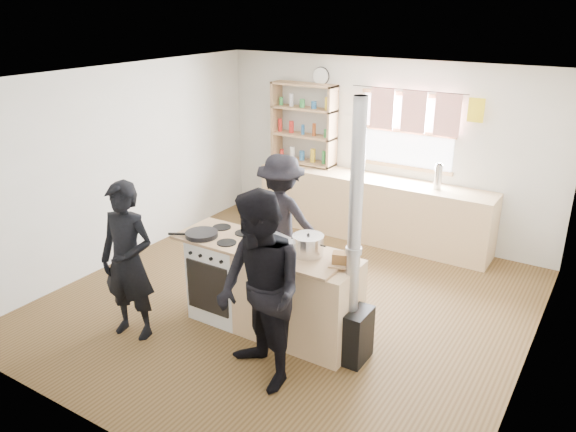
# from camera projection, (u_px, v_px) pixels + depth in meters

# --- Properties ---
(ground) EXTENTS (5.00, 5.00, 0.01)m
(ground) POSITION_uv_depth(u_px,v_px,m) (289.00, 303.00, 6.39)
(ground) COLOR brown
(ground) RESTS_ON ground
(back_counter) EXTENTS (3.40, 0.55, 0.90)m
(back_counter) POSITION_uv_depth(u_px,v_px,m) (371.00, 208.00, 7.98)
(back_counter) COLOR tan
(back_counter) RESTS_ON ground
(shelving_unit) EXTENTS (1.00, 0.28, 1.20)m
(shelving_unit) POSITION_uv_depth(u_px,v_px,m) (304.00, 124.00, 8.29)
(shelving_unit) COLOR tan
(shelving_unit) RESTS_ON back_counter
(thermos) EXTENTS (0.10, 0.10, 0.33)m
(thermos) POSITION_uv_depth(u_px,v_px,m) (438.00, 177.00, 7.31)
(thermos) COLOR silver
(thermos) RESTS_ON back_counter
(cooking_island) EXTENTS (1.97, 0.64, 0.93)m
(cooking_island) POSITION_uv_depth(u_px,v_px,m) (272.00, 289.00, 5.71)
(cooking_island) COLOR white
(cooking_island) RESTS_ON ground
(skillet_greens) EXTENTS (0.46, 0.46, 0.05)m
(skillet_greens) POSITION_uv_depth(u_px,v_px,m) (202.00, 234.00, 5.80)
(skillet_greens) COLOR black
(skillet_greens) RESTS_ON cooking_island
(roast_tray) EXTENTS (0.44, 0.38, 0.07)m
(roast_tray) POSITION_uv_depth(u_px,v_px,m) (276.00, 242.00, 5.58)
(roast_tray) COLOR silver
(roast_tray) RESTS_ON cooking_island
(stockpot_stove) EXTENTS (0.21, 0.21, 0.17)m
(stockpot_stove) POSITION_uv_depth(u_px,v_px,m) (252.00, 225.00, 5.89)
(stockpot_stove) COLOR silver
(stockpot_stove) RESTS_ON cooking_island
(stockpot_counter) EXTENTS (0.30, 0.30, 0.22)m
(stockpot_counter) POSITION_uv_depth(u_px,v_px,m) (308.00, 245.00, 5.35)
(stockpot_counter) COLOR silver
(stockpot_counter) RESTS_ON cooking_island
(bread_board) EXTENTS (0.33, 0.28, 0.12)m
(bread_board) POSITION_uv_depth(u_px,v_px,m) (344.00, 260.00, 5.16)
(bread_board) COLOR tan
(bread_board) RESTS_ON cooking_island
(flue_heater) EXTENTS (0.35, 0.35, 2.50)m
(flue_heater) POSITION_uv_depth(u_px,v_px,m) (352.00, 298.00, 5.18)
(flue_heater) COLOR black
(flue_heater) RESTS_ON ground
(person_near_left) EXTENTS (0.66, 0.49, 1.63)m
(person_near_left) POSITION_uv_depth(u_px,v_px,m) (128.00, 261.00, 5.52)
(person_near_left) COLOR black
(person_near_left) RESTS_ON ground
(person_near_right) EXTENTS (1.08, 1.00, 1.79)m
(person_near_right) POSITION_uv_depth(u_px,v_px,m) (260.00, 292.00, 4.77)
(person_near_right) COLOR black
(person_near_right) RESTS_ON ground
(person_far) EXTENTS (1.08, 0.71, 1.58)m
(person_far) POSITION_uv_depth(u_px,v_px,m) (281.00, 219.00, 6.66)
(person_far) COLOR black
(person_far) RESTS_ON ground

